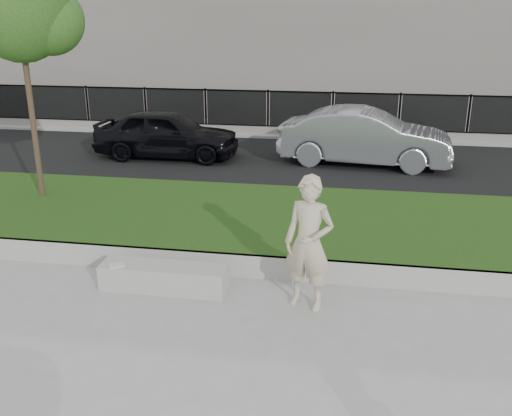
% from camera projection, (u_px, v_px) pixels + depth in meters
% --- Properties ---
extents(ground, '(90.00, 90.00, 0.00)m').
position_uv_depth(ground, '(191.00, 304.00, 8.59)').
color(ground, gray).
rests_on(ground, ground).
extents(grass_bank, '(34.00, 4.00, 0.40)m').
position_uv_depth(grass_bank, '(231.00, 222.00, 11.32)').
color(grass_bank, black).
rests_on(grass_bank, ground).
extents(grass_kerb, '(34.00, 0.08, 0.40)m').
position_uv_depth(grass_kerb, '(207.00, 263.00, 9.49)').
color(grass_kerb, gray).
rests_on(grass_kerb, ground).
extents(street, '(34.00, 7.00, 0.04)m').
position_uv_depth(street, '(271.00, 162.00, 16.50)').
color(street, black).
rests_on(street, ground).
extents(far_pavement, '(34.00, 3.00, 0.12)m').
position_uv_depth(far_pavement, '(288.00, 130.00, 20.67)').
color(far_pavement, gray).
rests_on(far_pavement, ground).
extents(iron_fence, '(32.00, 0.30, 1.50)m').
position_uv_depth(iron_fence, '(285.00, 122.00, 19.58)').
color(iron_fence, slate).
rests_on(iron_fence, far_pavement).
extents(stone_bench, '(2.00, 0.50, 0.41)m').
position_uv_depth(stone_bench, '(164.00, 277.00, 8.98)').
color(stone_bench, gray).
rests_on(stone_bench, ground).
extents(man, '(0.84, 0.68, 2.01)m').
position_uv_depth(man, '(309.00, 243.00, 8.22)').
color(man, '#C5B797').
rests_on(man, ground).
extents(book, '(0.29, 0.27, 0.03)m').
position_uv_depth(book, '(116.00, 265.00, 8.89)').
color(book, beige).
rests_on(book, stone_bench).
extents(car_dark, '(4.21, 1.71, 1.43)m').
position_uv_depth(car_dark, '(167.00, 133.00, 16.70)').
color(car_dark, black).
rests_on(car_dark, street).
extents(car_silver, '(4.89, 2.16, 1.56)m').
position_uv_depth(car_silver, '(365.00, 137.00, 15.92)').
color(car_silver, gray).
rests_on(car_silver, street).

